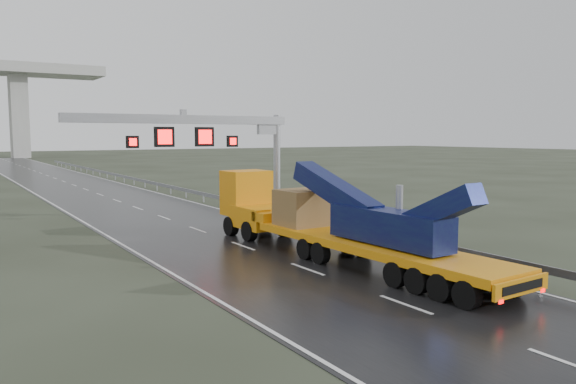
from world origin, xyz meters
TOP-DOWN VIEW (x-y plane):
  - ground at (0.00, 0.00)m, footprint 400.00×400.00m
  - road at (0.00, 40.00)m, footprint 11.00×200.00m
  - guardrail at (6.10, 30.00)m, footprint 0.20×140.00m
  - sign_gantry at (2.10, 17.99)m, footprint 14.90×1.20m
  - heavy_haul_truck at (2.31, 6.65)m, footprint 3.46×19.30m
  - exit_sign_pair at (7.10, 11.80)m, footprint 1.49×0.48m
  - striped_barrier at (7.95, 17.08)m, footprint 0.59×0.33m

SIDE VIEW (x-z plane):
  - ground at x=0.00m, z-range 0.00..0.00m
  - road at x=0.00m, z-range 0.00..0.02m
  - striped_barrier at x=7.95m, z-range 0.00..0.97m
  - guardrail at x=6.10m, z-range 0.00..1.40m
  - heavy_haul_truck at x=2.31m, z-range -0.51..4.00m
  - exit_sign_pair at x=7.10m, z-range 0.52..3.14m
  - sign_gantry at x=2.10m, z-range 1.90..9.33m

